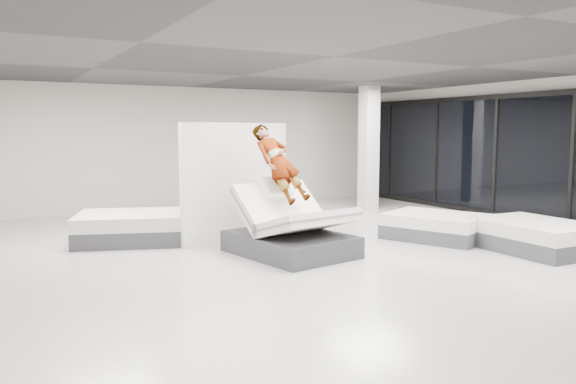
# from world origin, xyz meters

# --- Properties ---
(room) EXTENTS (14.00, 14.04, 3.20)m
(room) POSITION_xyz_m (0.00, 0.00, 1.60)
(room) COLOR beige
(room) RESTS_ON ground
(hero_bed) EXTENTS (1.83, 2.23, 1.28)m
(hero_bed) POSITION_xyz_m (-0.43, 0.63, 0.40)
(hero_bed) COLOR #38393E
(hero_bed) RESTS_ON floor
(person) EXTENTS (0.84, 1.57, 1.29)m
(person) POSITION_xyz_m (-0.49, 0.94, 1.24)
(person) COLOR slate
(person) RESTS_ON hero_bed
(remote) EXTENTS (0.07, 0.15, 0.08)m
(remote) POSITION_xyz_m (-0.21, 0.64, 1.06)
(remote) COLOR black
(remote) RESTS_ON person
(divider_panel) EXTENTS (2.38, 0.72, 2.21)m
(divider_panel) POSITION_xyz_m (-0.71, 2.25, 1.10)
(divider_panel) COLOR silver
(divider_panel) RESTS_ON floor
(flat_bed_right_far) EXTENTS (1.91, 2.14, 0.48)m
(flat_bed_right_far) POSITION_xyz_m (2.65, 0.50, 0.24)
(flat_bed_right_far) COLOR #38393E
(flat_bed_right_far) RESTS_ON floor
(flat_bed_right_near) EXTENTS (1.44, 1.90, 0.51)m
(flat_bed_right_near) POSITION_xyz_m (3.41, -1.12, 0.26)
(flat_bed_right_near) COLOR #38393E
(flat_bed_right_near) RESTS_ON floor
(flat_bed_left_far) EXTENTS (2.35, 2.04, 0.54)m
(flat_bed_left_far) POSITION_xyz_m (-2.51, 2.97, 0.27)
(flat_bed_left_far) COLOR #38393E
(flat_bed_left_far) RESTS_ON floor
(column) EXTENTS (0.40, 0.40, 3.20)m
(column) POSITION_xyz_m (4.00, 4.50, 1.60)
(column) COLOR silver
(column) RESTS_ON floor
(storefront_glazing) EXTENTS (0.12, 13.40, 2.92)m
(storefront_glazing) POSITION_xyz_m (5.90, 0.00, 1.45)
(storefront_glazing) COLOR #1B212D
(storefront_glazing) RESTS_ON floor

